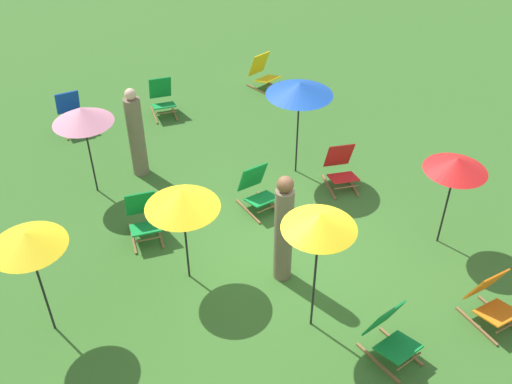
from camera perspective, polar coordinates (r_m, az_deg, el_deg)
ground_plane at (r=9.21m, az=3.26°, el=-6.56°), size 40.00×40.00×0.00m
deckchair_0 at (r=8.71m, az=22.11°, el=-9.85°), size 0.52×0.79×0.83m
deckchair_1 at (r=12.78m, az=-17.76°, el=7.40°), size 0.49×0.77×0.83m
deckchair_2 at (r=9.55m, az=-11.05°, el=-2.48°), size 0.57×0.82×0.83m
deckchair_3 at (r=10.59m, az=8.34°, el=2.33°), size 0.64×0.85×0.83m
deckchair_6 at (r=12.92m, az=-9.22°, el=9.09°), size 0.58×0.82×0.83m
deckchair_7 at (r=9.96m, az=0.10°, el=0.22°), size 0.57×0.81×0.83m
deckchair_8 at (r=7.89m, az=13.06°, el=-13.52°), size 0.61×0.84×0.83m
deckchair_9 at (r=13.88m, az=0.72°, el=11.65°), size 0.68×0.87×0.83m
umbrella_0 at (r=7.60m, az=-21.63°, el=-4.40°), size 0.96×0.96×1.75m
umbrella_1 at (r=7.02m, az=6.28°, el=-2.93°), size 0.94×0.94×1.98m
umbrella_2 at (r=8.00m, az=-7.31°, el=-0.68°), size 1.06×1.06×1.64m
umbrella_3 at (r=9.06m, az=19.13°, el=2.58°), size 0.95×0.95×1.63m
umbrella_4 at (r=10.19m, az=4.31°, el=10.10°), size 1.18×1.18×1.85m
umbrella_5 at (r=10.12m, az=-16.74°, el=7.25°), size 1.03×1.03×1.71m
person_0 at (r=10.79m, az=-11.71°, el=5.54°), size 0.32×0.32×1.75m
person_1 at (r=8.32m, az=2.73°, el=-3.81°), size 0.38×0.38×1.84m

